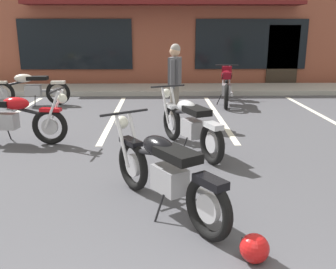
# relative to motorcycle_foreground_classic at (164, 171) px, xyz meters

# --- Properties ---
(ground_plane) EXTENTS (80.00, 80.00, 0.00)m
(ground_plane) POSITION_rel_motorcycle_foreground_classic_xyz_m (0.10, 0.89, -0.46)
(ground_plane) COLOR #47474C
(sidewalk_kerb) EXTENTS (22.00, 1.80, 0.14)m
(sidewalk_kerb) POSITION_rel_motorcycle_foreground_classic_xyz_m (0.10, 8.41, -0.39)
(sidewalk_kerb) COLOR #A8A59E
(sidewalk_kerb) RESTS_ON ground_plane
(brick_storefront_building) EXTENTS (15.24, 6.17, 3.59)m
(brick_storefront_building) POSITION_rel_motorcycle_foreground_classic_xyz_m (0.10, 12.28, 1.33)
(brick_storefront_building) COLOR brown
(brick_storefront_building) RESTS_ON ground_plane
(painted_stall_lines) EXTENTS (7.41, 4.80, 0.01)m
(painted_stall_lines) POSITION_rel_motorcycle_foreground_classic_xyz_m (0.10, 4.81, -0.46)
(painted_stall_lines) COLOR silver
(painted_stall_lines) RESTS_ON ground_plane
(motorcycle_foreground_classic) EXTENTS (1.40, 1.84, 0.98)m
(motorcycle_foreground_classic) POSITION_rel_motorcycle_foreground_classic_xyz_m (0.00, 0.00, 0.00)
(motorcycle_foreground_classic) COLOR black
(motorcycle_foreground_classic) RESTS_ON ground_plane
(motorcycle_red_sportbike) EXTENTS (2.11, 0.70, 0.98)m
(motorcycle_red_sportbike) POSITION_rel_motorcycle_foreground_classic_xyz_m (-2.66, 2.65, 0.00)
(motorcycle_red_sportbike) COLOR black
(motorcycle_red_sportbike) RESTS_ON ground_plane
(motorcycle_blue_standard) EXTENTS (1.10, 2.00, 0.98)m
(motorcycle_blue_standard) POSITION_rel_motorcycle_foreground_classic_xyz_m (0.44, 2.18, 0.00)
(motorcycle_blue_standard) COLOR black
(motorcycle_blue_standard) RESTS_ON ground_plane
(motorcycle_green_cafe_racer) EXTENTS (0.75, 2.10, 0.98)m
(motorcycle_green_cafe_racer) POSITION_rel_motorcycle_foreground_classic_xyz_m (1.77, 6.35, 0.07)
(motorcycle_green_cafe_racer) COLOR black
(motorcycle_green_cafe_racer) RESTS_ON ground_plane
(motorcycle_orange_scrambler) EXTENTS (2.11, 0.66, 0.98)m
(motorcycle_orange_scrambler) POSITION_rel_motorcycle_foreground_classic_xyz_m (-3.50, 6.16, 0.00)
(motorcycle_orange_scrambler) COLOR black
(motorcycle_orange_scrambler) RESTS_ON ground_plane
(person_in_black_shirt) EXTENTS (0.34, 0.61, 1.68)m
(person_in_black_shirt) POSITION_rel_motorcycle_foreground_classic_xyz_m (0.27, 4.05, 0.49)
(person_in_black_shirt) COLOR black
(person_in_black_shirt) RESTS_ON ground_plane
(helmet_on_pavement) EXTENTS (0.26, 0.26, 0.26)m
(helmet_on_pavement) POSITION_rel_motorcycle_foreground_classic_xyz_m (0.77, -1.01, -0.33)
(helmet_on_pavement) COLOR #B71414
(helmet_on_pavement) RESTS_ON ground_plane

